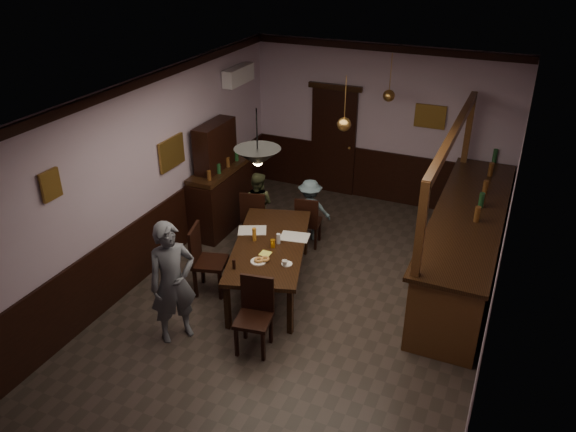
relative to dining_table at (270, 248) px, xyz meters
The scene contains 31 objects.
room 1.06m from the dining_table, 31.52° to the right, with size 5.01×8.01×3.01m.
dining_table is the anchor object (origin of this frame).
chair_far_left 1.36m from the dining_table, 126.54° to the left, with size 0.51×0.51×0.98m.
chair_far_right 1.36m from the dining_table, 87.82° to the left, with size 0.45×0.45×0.91m.
chair_near 1.33m from the dining_table, 72.73° to the right, with size 0.49×0.49×0.99m.
chair_side 0.96m from the dining_table, 151.29° to the right, with size 0.56×0.56×1.06m.
person_standing 1.64m from the dining_table, 113.21° to the right, with size 0.61×0.40×1.68m, color #555862.
person_seated_left 1.62m from the dining_table, 123.01° to the left, with size 0.57×0.45×1.18m, color #404529.
person_seated_right 1.62m from the dining_table, 90.63° to the left, with size 0.71×0.41×1.09m, color slate.
newspaper_left 0.49m from the dining_table, 148.76° to the left, with size 0.42×0.30×0.01m, color silver.
newspaper_right 0.42m from the dining_table, 52.43° to the left, with size 0.42×0.30×0.01m, color silver.
napkin 0.29m from the dining_table, 77.31° to the right, with size 0.15×0.15×0.00m, color #E7EC57.
saucer 0.61m from the dining_table, 41.96° to the right, with size 0.15×0.15×0.01m, color white.
coffee_cup 0.64m from the dining_table, 45.94° to the right, with size 0.08×0.08×0.07m, color white.
pastry_plate 0.51m from the dining_table, 82.28° to the right, with size 0.22×0.22×0.01m, color white.
pastry_ring_a 0.52m from the dining_table, 81.68° to the right, with size 0.13×0.13×0.04m, color #C68C47.
pastry_ring_b 0.48m from the dining_table, 72.52° to the right, with size 0.13×0.13×0.04m, color #C68C47.
soda_can 0.16m from the dining_table, 39.42° to the right, with size 0.07×0.07×0.12m, color #FF9E15.
beer_glass 0.30m from the dining_table, behind, with size 0.06×0.06×0.20m, color #BF721E.
water_glass 0.19m from the dining_table, 32.61° to the left, with size 0.06×0.06×0.15m, color silver.
pepper_mill 0.81m from the dining_table, 101.21° to the right, with size 0.04×0.04×0.14m, color black.
sideboard 2.15m from the dining_table, 139.53° to the left, with size 0.52×1.46×1.92m.
bar_counter 2.95m from the dining_table, 29.42° to the left, with size 0.98×4.22×2.37m.
door_back 3.63m from the dining_table, 95.11° to the left, with size 0.90×0.06×2.10m, color black.
ac_unit 3.58m from the dining_table, 125.29° to the left, with size 0.20×0.85×0.30m.
picture_left_small 3.08m from the dining_table, 133.90° to the right, with size 0.04×0.28×0.36m.
picture_left_large 2.18m from the dining_table, 166.69° to the left, with size 0.04×0.62×0.48m.
picture_back 4.05m from the dining_table, 67.70° to the left, with size 0.55×0.04×0.42m.
pendant_iron 1.89m from the dining_table, 73.18° to the right, with size 0.56×0.56×0.71m.
pendant_brass_mid 2.07m from the dining_table, 58.61° to the left, with size 0.20×0.20×0.81m.
pendant_brass_far 3.40m from the dining_table, 72.90° to the left, with size 0.20×0.20×0.81m.
Camera 1 is at (2.48, -5.94, 4.86)m, focal length 35.00 mm.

